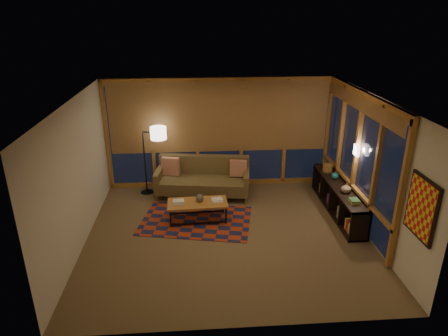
{
  "coord_description": "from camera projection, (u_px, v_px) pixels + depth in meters",
  "views": [
    {
      "loc": [
        -0.57,
        -6.85,
        4.19
      ],
      "look_at": [
        -0.02,
        0.61,
        1.18
      ],
      "focal_mm": 32.0,
      "sensor_mm": 36.0,
      "label": 1
    }
  ],
  "objects": [
    {
      "name": "book_stack_b",
      "position": [
        217.0,
        200.0,
        8.37
      ],
      "size": [
        0.24,
        0.2,
        0.04
      ],
      "primitive_type": null,
      "rotation": [
        0.0,
        0.0,
        0.17
      ],
      "color": "white",
      "rests_on": "coffee_table"
    },
    {
      "name": "vase",
      "position": [
        346.0,
        188.0,
        8.21
      ],
      "size": [
        0.26,
        0.26,
        0.21
      ],
      "primitive_type": "imported",
      "rotation": [
        0.0,
        0.0,
        0.35
      ],
      "color": "tan",
      "rests_on": "bookshelf"
    },
    {
      "name": "walls",
      "position": [
        228.0,
        172.0,
        7.43
      ],
      "size": [
        5.51,
        5.01,
        2.7
      ],
      "color": "silver",
      "rests_on": "floor"
    },
    {
      "name": "window_wall_right",
      "position": [
        355.0,
        157.0,
        8.17
      ],
      "size": [
        0.16,
        3.7,
        2.6
      ],
      "primitive_type": null,
      "color": "#B57B34",
      "rests_on": "walls"
    },
    {
      "name": "bookshelf",
      "position": [
        338.0,
        198.0,
        8.72
      ],
      "size": [
        0.4,
        2.55,
        0.64
      ],
      "primitive_type": null,
      "color": "black",
      "rests_on": "floor"
    },
    {
      "name": "pillow_left",
      "position": [
        171.0,
        167.0,
        9.53
      ],
      "size": [
        0.45,
        0.25,
        0.43
      ],
      "primitive_type": null,
      "rotation": [
        0.0,
        0.0,
        -0.27
      ],
      "color": "#B62B00",
      "rests_on": "sofa"
    },
    {
      "name": "window_wall_back",
      "position": [
        219.0,
        134.0,
        9.68
      ],
      "size": [
        5.3,
        0.16,
        2.6
      ],
      "primitive_type": null,
      "color": "#B57B34",
      "rests_on": "walls"
    },
    {
      "name": "wall_sconce",
      "position": [
        357.0,
        150.0,
        7.95
      ],
      "size": [
        0.12,
        0.18,
        0.22
      ],
      "primitive_type": null,
      "color": "white",
      "rests_on": "walls"
    },
    {
      "name": "sofa",
      "position": [
        203.0,
        178.0,
        9.42
      ],
      "size": [
        2.27,
        1.17,
        0.89
      ],
      "primitive_type": null,
      "rotation": [
        0.0,
        0.0,
        -0.14
      ],
      "color": "brown",
      "rests_on": "floor"
    },
    {
      "name": "wall_art",
      "position": [
        421.0,
        208.0,
        5.87
      ],
      "size": [
        0.06,
        0.74,
        0.94
      ],
      "primitive_type": null,
      "color": "red",
      "rests_on": "walls"
    },
    {
      "name": "shelf_book_stack",
      "position": [
        354.0,
        201.0,
        7.81
      ],
      "size": [
        0.22,
        0.27,
        0.07
      ],
      "primitive_type": null,
      "rotation": [
        0.0,
        0.0,
        0.21
      ],
      "color": "white",
      "rests_on": "bookshelf"
    },
    {
      "name": "pillow_right",
      "position": [
        238.0,
        170.0,
        9.41
      ],
      "size": [
        0.41,
        0.2,
        0.39
      ],
      "primitive_type": null,
      "rotation": [
        0.0,
        0.0,
        -0.18
      ],
      "color": "#B62B00",
      "rests_on": "sofa"
    },
    {
      "name": "area_rug",
      "position": [
        196.0,
        220.0,
        8.44
      ],
      "size": [
        2.51,
        1.92,
        0.01
      ],
      "primitive_type": "cube",
      "rotation": [
        0.0,
        0.0,
        -0.19
      ],
      "color": "#A53216",
      "rests_on": "floor"
    },
    {
      "name": "basket",
      "position": [
        328.0,
        168.0,
        9.29
      ],
      "size": [
        0.24,
        0.24,
        0.17
      ],
      "primitive_type": "cylinder",
      "rotation": [
        0.0,
        0.0,
        0.04
      ],
      "color": "olive",
      "rests_on": "bookshelf"
    },
    {
      "name": "ceiling",
      "position": [
        228.0,
        100.0,
        6.93
      ],
      "size": [
        5.5,
        5.0,
        0.01
      ],
      "primitive_type": "cube",
      "color": "#EDE5C7",
      "rests_on": "walls"
    },
    {
      "name": "coffee_table",
      "position": [
        198.0,
        211.0,
        8.4
      ],
      "size": [
        1.27,
        0.62,
        0.41
      ],
      "primitive_type": null,
      "rotation": [
        0.0,
        0.0,
        0.04
      ],
      "color": "#B57B34",
      "rests_on": "floor"
    },
    {
      "name": "floor",
      "position": [
        227.0,
        234.0,
        7.94
      ],
      "size": [
        5.5,
        5.0,
        0.01
      ],
      "primitive_type": "cube",
      "color": "#785E4A",
      "rests_on": "ground"
    },
    {
      "name": "book_stack_a",
      "position": [
        178.0,
        202.0,
        8.26
      ],
      "size": [
        0.27,
        0.22,
        0.07
      ],
      "primitive_type": null,
      "rotation": [
        0.0,
        0.0,
        0.08
      ],
      "color": "white",
      "rests_on": "coffee_table"
    },
    {
      "name": "teal_bowl",
      "position": [
        335.0,
        176.0,
        8.86
      ],
      "size": [
        0.17,
        0.17,
        0.15
      ],
      "primitive_type": "sphere",
      "rotation": [
        0.0,
        0.0,
        0.13
      ],
      "color": "#17605F",
      "rests_on": "bookshelf"
    },
    {
      "name": "floor_lamp",
      "position": [
        145.0,
        160.0,
        9.42
      ],
      "size": [
        0.65,
        0.52,
        1.69
      ],
      "primitive_type": null,
      "rotation": [
        0.0,
        0.0,
        -0.31
      ],
      "color": "black",
      "rests_on": "floor"
    },
    {
      "name": "ceramic_pot",
      "position": [
        200.0,
        198.0,
        8.34
      ],
      "size": [
        0.19,
        0.19,
        0.16
      ],
      "primitive_type": "sphere",
      "rotation": [
        0.0,
        0.0,
        0.23
      ],
      "color": "black",
      "rests_on": "coffee_table"
    }
  ]
}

